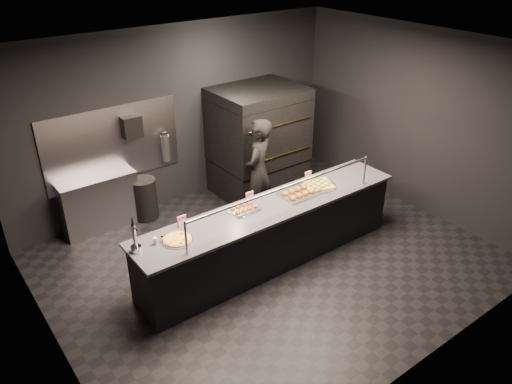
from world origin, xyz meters
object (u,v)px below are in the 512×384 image
(square_pizza, at_px, (318,185))
(pizza_oven, at_px, (258,141))
(fire_extinguisher, at_px, (166,147))
(towel_dispenser, at_px, (131,127))
(beer_tap, at_px, (135,241))
(trash_bin, at_px, (144,199))
(worker, at_px, (258,172))
(round_pizza, at_px, (178,239))
(prep_shelf, at_px, (100,203))
(slider_tray_a, at_px, (244,208))
(service_counter, at_px, (271,234))
(slider_tray_b, at_px, (299,193))

(square_pizza, bearing_deg, pizza_oven, 81.14)
(square_pizza, bearing_deg, fire_extinguisher, 118.27)
(towel_dispenser, relative_size, square_pizza, 0.66)
(beer_tap, relative_size, trash_bin, 0.69)
(worker, bearing_deg, round_pizza, -6.27)
(prep_shelf, bearing_deg, slider_tray_a, -60.52)
(service_counter, relative_size, square_pizza, 7.73)
(prep_shelf, height_order, square_pizza, square_pizza)
(service_counter, bearing_deg, beer_tap, 176.85)
(service_counter, height_order, fire_extinguisher, service_counter)
(slider_tray_a, xyz_separation_m, slider_tray_b, (0.87, -0.13, 0.01))
(pizza_oven, relative_size, slider_tray_a, 4.07)
(prep_shelf, xyz_separation_m, round_pizza, (0.15, -2.30, 0.49))
(slider_tray_b, height_order, worker, worker)
(beer_tap, relative_size, slider_tray_b, 0.93)
(prep_shelf, height_order, worker, worker)
(service_counter, relative_size, fire_extinguisher, 8.12)
(service_counter, relative_size, slider_tray_a, 8.74)
(prep_shelf, bearing_deg, service_counter, -55.41)
(service_counter, distance_m, slider_tray_a, 0.62)
(beer_tap, bearing_deg, slider_tray_a, 1.39)
(worker, bearing_deg, service_counter, 28.59)
(prep_shelf, xyz_separation_m, towel_dispenser, (0.70, 0.07, 1.10))
(pizza_oven, height_order, square_pizza, pizza_oven)
(square_pizza, bearing_deg, slider_tray_a, 175.89)
(round_pizza, relative_size, trash_bin, 0.58)
(slider_tray_a, bearing_deg, pizza_oven, 48.18)
(prep_shelf, relative_size, slider_tray_a, 2.56)
(round_pizza, xyz_separation_m, slider_tray_b, (1.95, -0.00, 0.02))
(service_counter, height_order, pizza_oven, pizza_oven)
(pizza_oven, relative_size, square_pizza, 3.60)
(pizza_oven, xyz_separation_m, slider_tray_b, (-0.70, -1.89, -0.01))
(fire_extinguisher, xyz_separation_m, square_pizza, (1.26, -2.35, -0.12))
(service_counter, bearing_deg, towel_dispenser, 110.63)
(prep_shelf, bearing_deg, beer_tap, -98.99)
(beer_tap, distance_m, square_pizza, 2.87)
(beer_tap, distance_m, trash_bin, 2.46)
(slider_tray_a, bearing_deg, square_pizza, -4.11)
(service_counter, relative_size, prep_shelf, 3.42)
(prep_shelf, height_order, trash_bin, prep_shelf)
(service_counter, relative_size, towel_dispenser, 11.71)
(service_counter, distance_m, round_pizza, 1.52)
(slider_tray_b, distance_m, square_pizza, 0.41)
(service_counter, xyz_separation_m, towel_dispenser, (-0.90, 2.39, 1.09))
(pizza_oven, xyz_separation_m, worker, (-0.64, -0.86, -0.09))
(fire_extinguisher, relative_size, beer_tap, 1.05)
(towel_dispenser, height_order, worker, worker)
(worker, bearing_deg, slider_tray_a, 10.78)
(pizza_oven, height_order, trash_bin, pizza_oven)
(beer_tap, bearing_deg, worker, 20.52)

